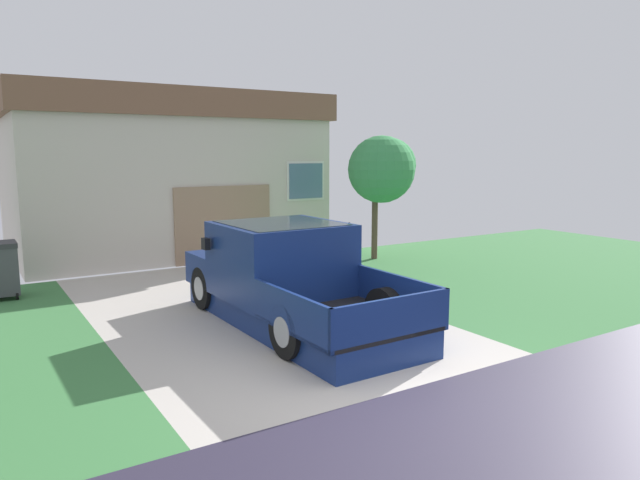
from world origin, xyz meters
The scene contains 7 objects.
ground centered at (0.00, -1.86, -0.01)m, with size 29.20×18.60×0.18m.
pickup_truck centered at (0.36, 3.48, 0.77)m, with size 2.24×5.11×1.71m.
person_with_hat centered at (1.64, 3.33, 0.96)m, with size 0.44×0.44×1.67m.
handbag centered at (1.89, 3.05, 0.12)m, with size 0.37×0.18×0.41m.
house_with_garage centered at (0.90, 12.53, 2.31)m, with size 8.56×6.95×4.57m.
front_yard_tree centered at (5.37, 7.07, 2.50)m, with size 1.92×1.79×3.36m.
wheeled_trash_bin centered at (-3.73, 7.82, 0.62)m, with size 0.60×0.72×1.15m.
Camera 1 is at (-4.36, -5.22, 2.93)m, focal length 32.49 mm.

